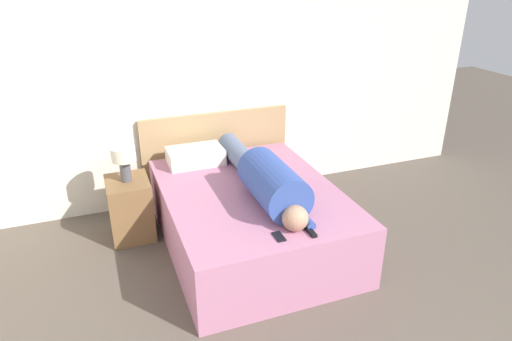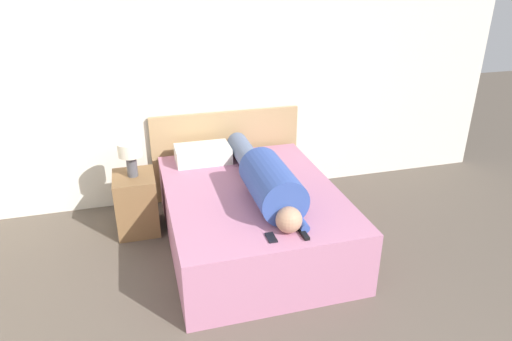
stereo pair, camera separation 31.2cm
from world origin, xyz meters
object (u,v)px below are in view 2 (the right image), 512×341
(person_lying, at_px, (266,178))
(cell_phone, at_px, (271,238))
(bed, at_px, (252,217))
(tv_remote, at_px, (304,234))
(nightstand, at_px, (136,203))
(pillow_near_headboard, at_px, (203,154))
(table_lamp, at_px, (130,153))

(person_lying, xyz_separation_m, cell_phone, (-0.15, -0.65, -0.15))
(bed, relative_size, person_lying, 1.11)
(cell_phone, bearing_deg, tv_remote, -6.26)
(nightstand, bearing_deg, cell_phone, -55.22)
(person_lying, relative_size, pillow_near_headboard, 3.26)
(person_lying, bearing_deg, tv_remote, -82.58)
(nightstand, relative_size, pillow_near_headboard, 1.06)
(nightstand, distance_m, tv_remote, 1.82)
(nightstand, height_order, tv_remote, tv_remote)
(pillow_near_headboard, relative_size, cell_phone, 4.14)
(person_lying, height_order, cell_phone, person_lying)
(table_lamp, distance_m, pillow_near_headboard, 0.73)
(pillow_near_headboard, bearing_deg, person_lying, -66.01)
(tv_remote, bearing_deg, person_lying, 97.42)
(table_lamp, xyz_separation_m, person_lying, (1.08, -0.69, -0.08))
(table_lamp, bearing_deg, bed, -28.99)
(bed, relative_size, cell_phone, 14.95)
(bed, relative_size, table_lamp, 5.95)
(table_lamp, height_order, person_lying, person_lying)
(person_lying, distance_m, cell_phone, 0.69)
(person_lying, height_order, tv_remote, person_lying)
(person_lying, bearing_deg, nightstand, 147.66)
(cell_phone, bearing_deg, bed, 85.27)
(tv_remote, distance_m, cell_phone, 0.24)
(person_lying, bearing_deg, cell_phone, -103.19)
(nightstand, xyz_separation_m, cell_phone, (0.93, -1.34, 0.28))
(table_lamp, relative_size, pillow_near_headboard, 0.61)
(nightstand, relative_size, tv_remote, 3.80)
(bed, bearing_deg, person_lying, -56.77)
(bed, height_order, pillow_near_headboard, pillow_near_headboard)
(pillow_near_headboard, distance_m, cell_phone, 1.56)
(pillow_near_headboard, bearing_deg, table_lamp, -164.10)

